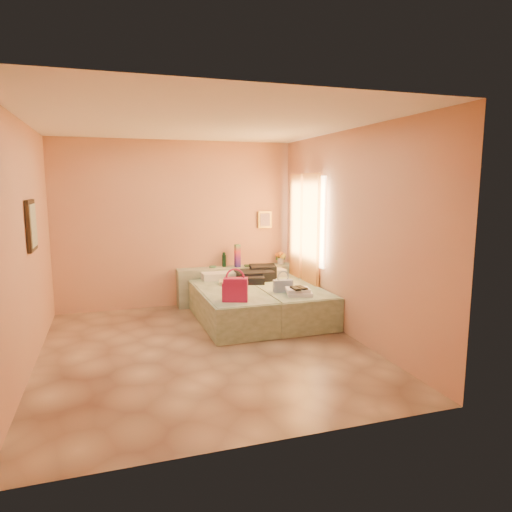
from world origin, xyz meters
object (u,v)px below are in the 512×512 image
at_px(magenta_handbag, 235,289).
at_px(flower_vase, 281,257).
at_px(water_bottle, 224,260).
at_px(green_book, 249,266).
at_px(bed_right, 285,301).
at_px(blue_handbag, 283,286).
at_px(headboard_ledge, 236,285).
at_px(bed_left, 230,306).
at_px(towel_stack, 300,292).

bearing_deg(magenta_handbag, flower_vase, 72.75).
height_order(water_bottle, green_book, water_bottle).
relative_size(bed_right, flower_vase, 7.59).
height_order(bed_right, blue_handbag, blue_handbag).
relative_size(headboard_ledge, bed_left, 1.02).
relative_size(headboard_ledge, flower_vase, 7.78).
height_order(bed_left, blue_handbag, blue_handbag).
relative_size(bed_left, bed_right, 1.00).
bearing_deg(flower_vase, magenta_handbag, -127.36).
distance_m(headboard_ledge, flower_vase, 0.96).
bearing_deg(flower_vase, bed_right, -106.74).
xyz_separation_m(green_book, towel_stack, (0.25, -1.65, -0.11)).
distance_m(flower_vase, towel_stack, 1.76).
height_order(water_bottle, towel_stack, water_bottle).
relative_size(headboard_ledge, water_bottle, 8.50).
bearing_deg(magenta_handbag, green_book, 87.15).
xyz_separation_m(flower_vase, blue_handbag, (-0.51, -1.45, -0.19)).
height_order(headboard_ledge, water_bottle, water_bottle).
xyz_separation_m(headboard_ledge, towel_stack, (0.49, -1.70, 0.23)).
bearing_deg(water_bottle, bed_left, -99.28).
distance_m(magenta_handbag, towel_stack, 0.97).
relative_size(water_bottle, green_book, 1.48).
relative_size(flower_vase, towel_stack, 0.75).
bearing_deg(flower_vase, towel_stack, -101.88).
height_order(headboard_ledge, blue_handbag, blue_handbag).
relative_size(bed_left, green_book, 12.27).
bearing_deg(headboard_ledge, bed_left, -109.65).
relative_size(bed_right, green_book, 12.27).
bearing_deg(headboard_ledge, towel_stack, -74.04).
xyz_separation_m(bed_left, blue_handbag, (0.71, -0.38, 0.34)).
bearing_deg(bed_left, bed_right, -0.94).
relative_size(green_book, towel_stack, 0.47).
bearing_deg(bed_right, magenta_handbag, -147.14).
bearing_deg(headboard_ledge, water_bottle, 161.96).
height_order(green_book, towel_stack, green_book).
bearing_deg(bed_right, bed_left, 179.06).
bearing_deg(green_book, towel_stack, -71.63).
distance_m(water_bottle, magenta_handbag, 1.81).
relative_size(flower_vase, magenta_handbag, 0.77).
distance_m(headboard_ledge, green_book, 0.41).
height_order(magenta_handbag, towel_stack, magenta_handbag).
bearing_deg(headboard_ledge, blue_handbag, -77.00).
bearing_deg(flower_vase, water_bottle, 177.20).
height_order(green_book, magenta_handbag, magenta_handbag).
height_order(flower_vase, magenta_handbag, flower_vase).
xyz_separation_m(headboard_ledge, bed_left, (-0.38, -1.05, -0.08)).
height_order(bed_right, towel_stack, towel_stack).
xyz_separation_m(green_book, flower_vase, (0.61, 0.05, 0.12)).
distance_m(bed_right, blue_handbag, 0.55).
height_order(magenta_handbag, blue_handbag, magenta_handbag).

